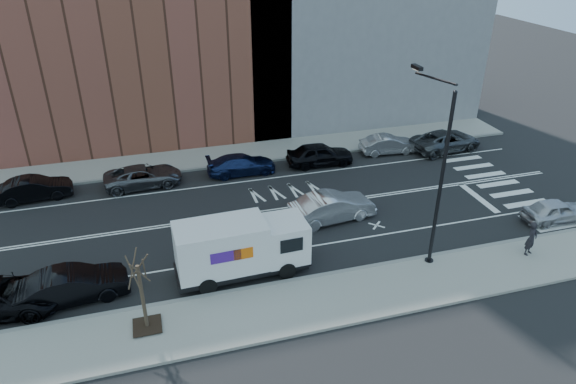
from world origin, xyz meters
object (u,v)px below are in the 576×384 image
far_parked_b (34,189)px  near_parked_front (556,211)px  driving_sedan (332,207)px  pedestrian (531,238)px  fedex_van (241,247)px

far_parked_b → near_parked_front: 31.41m
near_parked_front → far_parked_b: bearing=71.8°
driving_sedan → pedestrian: 10.59m
driving_sedan → pedestrian: pedestrian is taller
far_parked_b → driving_sedan: 18.54m
near_parked_front → fedex_van: bearing=92.4°
fedex_van → driving_sedan: (6.09, 3.64, -0.72)m
driving_sedan → pedestrian: size_ratio=2.70×
driving_sedan → near_parked_front: driving_sedan is taller
fedex_van → far_parked_b: fedex_van is taller
driving_sedan → pedestrian: bearing=-133.5°
fedex_van → driving_sedan: fedex_van is taller
far_parked_b → near_parked_front: (29.33, -11.24, -0.05)m
near_parked_front → pedestrian: bearing=126.3°
far_parked_b → driving_sedan: (16.95, -7.51, 0.10)m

